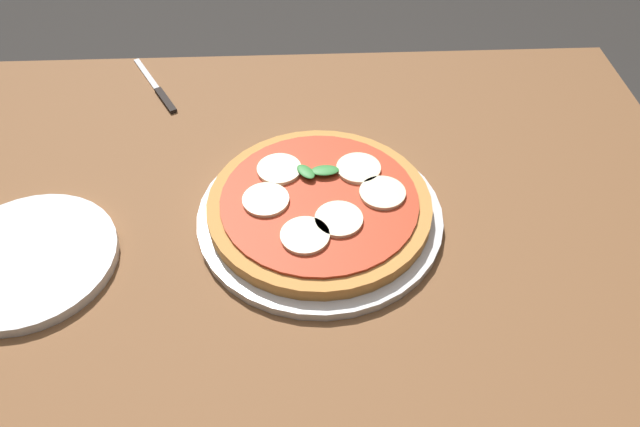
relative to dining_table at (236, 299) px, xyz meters
name	(u,v)px	position (x,y,z in m)	size (l,w,h in m)	color
dining_table	(236,299)	(0.00, 0.00, 0.00)	(1.26, 0.88, 0.74)	brown
serving_tray	(320,216)	(0.12, 0.04, 0.11)	(0.31, 0.31, 0.01)	silver
pizza	(319,204)	(0.12, 0.05, 0.13)	(0.28, 0.28, 0.03)	#C6843F
plate_white	(28,259)	(-0.23, -0.02, 0.12)	(0.21, 0.21, 0.01)	white
knife	(159,91)	(-0.13, 0.33, 0.11)	(0.09, 0.16, 0.01)	black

